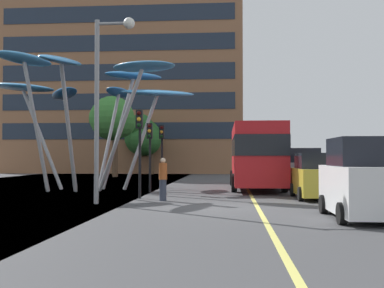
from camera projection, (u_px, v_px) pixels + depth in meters
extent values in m
cube|color=#424244|center=(221.00, 209.00, 16.97)|extent=(120.00, 240.00, 0.10)
cube|color=#E0D666|center=(258.00, 208.00, 16.86)|extent=(0.16, 144.00, 0.01)
cube|color=red|center=(256.00, 155.00, 26.88)|extent=(2.65, 9.99, 3.16)
cube|color=black|center=(256.00, 147.00, 26.90)|extent=(2.68, 10.09, 1.01)
cube|color=yellow|center=(251.00, 136.00, 31.83)|extent=(1.41, 0.11, 0.36)
cube|color=#B2B2B7|center=(255.00, 125.00, 26.93)|extent=(1.95, 3.51, 0.24)
cylinder|color=black|center=(273.00, 178.00, 29.84)|extent=(0.29, 0.96, 0.96)
cylinder|color=black|center=(232.00, 178.00, 30.02)|extent=(0.29, 0.96, 0.96)
cylinder|color=black|center=(284.00, 183.00, 24.02)|extent=(0.29, 0.96, 0.96)
cylinder|color=black|center=(234.00, 183.00, 24.20)|extent=(0.29, 0.96, 0.96)
cylinder|color=#9EA0A5|center=(141.00, 141.00, 26.16)|extent=(2.02, 0.56, 5.45)
ellipsoid|color=#4299E0|center=(158.00, 93.00, 26.32)|extent=(4.29, 2.39, 0.69)
cylinder|color=#9EA0A5|center=(119.00, 131.00, 27.09)|extent=(1.76, 1.56, 6.65)
ellipsoid|color=#2D7FD1|center=(134.00, 76.00, 27.76)|extent=(3.69, 3.45, 0.53)
cylinder|color=#9EA0A5|center=(109.00, 138.00, 28.70)|extent=(0.80, 2.82, 6.00)
ellipsoid|color=#2D7FD1|center=(119.00, 92.00, 30.05)|extent=(1.76, 3.01, 0.74)
cylinder|color=#9EA0A5|center=(70.00, 139.00, 28.45)|extent=(1.78, 2.48, 5.87)
ellipsoid|color=#2D7FD1|center=(64.00, 94.00, 29.69)|extent=(3.24, 3.96, 0.73)
cylinder|color=#9EA0A5|center=(41.00, 137.00, 26.70)|extent=(2.83, 0.86, 5.91)
ellipsoid|color=#4299E0|center=(22.00, 87.00, 27.20)|extent=(4.48, 2.47, 0.93)
cylinder|color=#9EA0A5|center=(36.00, 126.00, 24.43)|extent=(1.31, 1.07, 6.88)
ellipsoid|color=#4CA3E5|center=(24.00, 59.00, 24.17)|extent=(2.98, 2.69, 0.93)
cylinder|color=#9EA0A5|center=(69.00, 128.00, 23.83)|extent=(0.39, 2.01, 6.58)
ellipsoid|color=#388EDB|center=(61.00, 60.00, 23.03)|extent=(1.80, 3.97, 1.08)
cylinder|color=#9EA0A5|center=(120.00, 131.00, 24.21)|extent=(2.88, 1.91, 6.37)
ellipsoid|color=#4CA3E5|center=(143.00, 67.00, 23.37)|extent=(4.09, 3.26, 0.78)
cylinder|color=black|center=(140.00, 154.00, 20.57)|extent=(0.12, 0.12, 3.84)
cube|color=black|center=(139.00, 119.00, 20.47)|extent=(0.28, 0.24, 0.80)
sphere|color=#390706|center=(139.00, 113.00, 20.35)|extent=(0.18, 0.18, 0.18)
sphere|color=orange|center=(139.00, 119.00, 20.34)|extent=(0.18, 0.18, 0.18)
sphere|color=black|center=(139.00, 125.00, 20.34)|extent=(0.18, 0.18, 0.18)
cylinder|color=black|center=(150.00, 158.00, 24.19)|extent=(0.12, 0.12, 3.53)
cube|color=black|center=(150.00, 131.00, 24.08)|extent=(0.28, 0.24, 0.80)
sphere|color=#390706|center=(149.00, 126.00, 23.96)|extent=(0.18, 0.18, 0.18)
sphere|color=orange|center=(149.00, 131.00, 23.95)|extent=(0.18, 0.18, 0.18)
sphere|color=black|center=(149.00, 136.00, 23.95)|extent=(0.18, 0.18, 0.18)
cylinder|color=black|center=(162.00, 157.00, 27.64)|extent=(0.12, 0.12, 3.66)
cube|color=black|center=(162.00, 132.00, 27.54)|extent=(0.28, 0.24, 0.80)
sphere|color=#390706|center=(161.00, 127.00, 27.42)|extent=(0.18, 0.18, 0.18)
sphere|color=orange|center=(161.00, 132.00, 27.41)|extent=(0.18, 0.18, 0.18)
sphere|color=black|center=(161.00, 136.00, 27.41)|extent=(0.18, 0.18, 0.18)
cube|color=silver|center=(362.00, 189.00, 13.81)|extent=(1.77, 4.02, 1.37)
cube|color=black|center=(362.00, 152.00, 13.84)|extent=(1.63, 2.21, 0.84)
cylinder|color=black|center=(380.00, 205.00, 14.97)|extent=(0.20, 0.60, 0.60)
cylinder|color=black|center=(323.00, 204.00, 15.11)|extent=(0.20, 0.60, 0.60)
cylinder|color=black|center=(342.00, 214.00, 12.63)|extent=(0.20, 0.60, 0.60)
cube|color=gold|center=(318.00, 182.00, 20.42)|extent=(1.83, 3.98, 1.13)
cube|color=black|center=(318.00, 161.00, 20.44)|extent=(1.68, 2.19, 0.68)
cylinder|color=black|center=(333.00, 190.00, 21.56)|extent=(0.20, 0.60, 0.60)
cylinder|color=black|center=(293.00, 190.00, 21.71)|extent=(0.20, 0.60, 0.60)
cylinder|color=black|center=(346.00, 194.00, 19.10)|extent=(0.20, 0.60, 0.60)
cylinder|color=black|center=(301.00, 194.00, 19.25)|extent=(0.20, 0.60, 0.60)
cube|color=gray|center=(302.00, 174.00, 27.19)|extent=(1.88, 4.02, 1.31)
cube|color=black|center=(302.00, 155.00, 27.22)|extent=(1.73, 2.21, 0.82)
cylinder|color=black|center=(315.00, 182.00, 28.35)|extent=(0.20, 0.60, 0.60)
cylinder|color=black|center=(283.00, 182.00, 28.50)|extent=(0.20, 0.60, 0.60)
cylinder|color=black|center=(323.00, 184.00, 25.86)|extent=(0.20, 0.60, 0.60)
cylinder|color=black|center=(289.00, 184.00, 26.01)|extent=(0.20, 0.60, 0.60)
cylinder|color=gray|center=(97.00, 111.00, 18.30)|extent=(0.18, 0.18, 7.15)
cylinder|color=gray|center=(113.00, 24.00, 18.35)|extent=(1.26, 0.12, 0.12)
sphere|color=silver|center=(129.00, 23.00, 18.30)|extent=(0.44, 0.44, 0.44)
cylinder|color=brown|center=(115.00, 157.00, 42.79)|extent=(0.51, 0.51, 3.63)
sphere|color=#387A33|center=(121.00, 123.00, 42.83)|extent=(2.66, 2.66, 2.66)
sphere|color=#387A33|center=(112.00, 118.00, 42.13)|extent=(3.97, 3.97, 3.97)
sphere|color=#387A33|center=(107.00, 118.00, 42.29)|extent=(3.15, 3.15, 3.15)
cylinder|color=brown|center=(152.00, 162.00, 49.07)|extent=(0.44, 0.44, 2.62)
sphere|color=#286028|center=(141.00, 126.00, 48.83)|extent=(2.54, 2.54, 2.54)
sphere|color=#286028|center=(143.00, 137.00, 49.92)|extent=(3.93, 3.93, 3.93)
sphere|color=#286028|center=(146.00, 140.00, 48.74)|extent=(3.21, 3.21, 3.21)
cylinder|color=#2D3342|center=(163.00, 190.00, 19.46)|extent=(0.29, 0.29, 0.88)
cylinder|color=#99471E|center=(163.00, 171.00, 19.48)|extent=(0.34, 0.34, 0.68)
sphere|color=beige|center=(163.00, 160.00, 19.49)|extent=(0.22, 0.22, 0.22)
cube|color=#8E6042|center=(129.00, 80.00, 56.41)|extent=(26.87, 11.82, 22.09)
cube|color=#1E2838|center=(117.00, 131.00, 50.33)|extent=(25.25, 0.08, 1.77)
cube|color=#1E2838|center=(117.00, 101.00, 50.42)|extent=(25.25, 0.08, 1.77)
cube|color=#1E2838|center=(117.00, 72.00, 50.50)|extent=(25.25, 0.08, 1.77)
cube|color=#1E2838|center=(117.00, 43.00, 50.59)|extent=(25.25, 0.08, 1.77)
cube|color=#1E2838|center=(117.00, 14.00, 50.67)|extent=(25.25, 0.08, 1.77)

